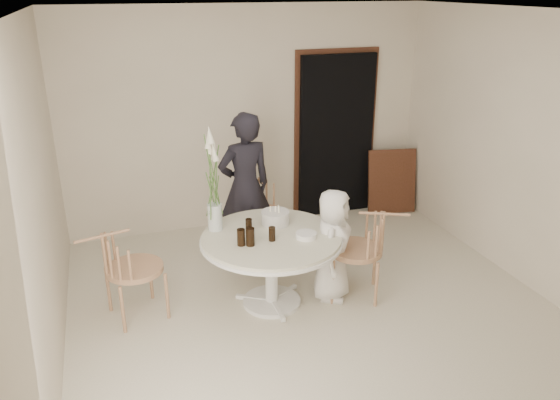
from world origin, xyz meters
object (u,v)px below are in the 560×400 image
object	(u,v)px
chair_right	(369,242)
chair_left	(120,263)
flower_vase	(214,188)
birthday_cake	(275,218)
girl	(245,187)
boy	(333,245)
chair_far	(258,204)
table	(271,246)

from	to	relation	value
chair_right	chair_left	world-z (taller)	chair_right
chair_right	flower_vase	size ratio (longest dim) A/B	0.89
birthday_cake	girl	bearing A→B (deg)	95.77
chair_right	birthday_cake	distance (m)	0.94
girl	boy	world-z (taller)	girl
girl	birthday_cake	bearing A→B (deg)	87.12
chair_right	chair_left	size ratio (longest dim) A/B	1.00
chair_far	birthday_cake	bearing A→B (deg)	-115.97
flower_vase	table	bearing A→B (deg)	-32.90
table	birthday_cake	world-z (taller)	birthday_cake
chair_right	boy	bearing A→B (deg)	-78.34
table	chair_far	distance (m)	1.23
birthday_cake	flower_vase	distance (m)	0.68
chair_far	chair_right	bearing A→B (deg)	-81.50
table	birthday_cake	size ratio (longest dim) A/B	4.91
chair_left	birthday_cake	bearing A→B (deg)	-102.52
boy	flower_vase	xyz separation A→B (m)	(-1.06, 0.36, 0.59)
boy	chair_right	bearing A→B (deg)	-68.51
chair_left	birthday_cake	world-z (taller)	birthday_cake
chair_left	boy	xyz separation A→B (m)	(1.96, -0.24, -0.02)
chair_far	flower_vase	bearing A→B (deg)	-146.81
table	flower_vase	world-z (taller)	flower_vase
chair_far	birthday_cake	xyz separation A→B (m)	(-0.10, -0.97, 0.24)
table	girl	world-z (taller)	girl
table	girl	xyz separation A→B (m)	(0.03, 1.06, 0.22)
chair_far	flower_vase	world-z (taller)	flower_vase
boy	chair_far	bearing A→B (deg)	51.53
chair_far	flower_vase	size ratio (longest dim) A/B	0.85
table	boy	xyz separation A→B (m)	(0.60, -0.06, -0.05)
chair_left	boy	size ratio (longest dim) A/B	0.80
girl	birthday_cake	world-z (taller)	girl
girl	boy	size ratio (longest dim) A/B	1.48
chair_left	table	bearing A→B (deg)	-112.26
chair_left	chair_right	bearing A→B (deg)	-112.72
chair_far	birthday_cake	world-z (taller)	birthday_cake
boy	flower_vase	distance (m)	1.27
chair_left	girl	distance (m)	1.67
girl	boy	distance (m)	1.28
table	boy	bearing A→B (deg)	-5.77
table	boy	world-z (taller)	boy
birthday_cake	chair_left	bearing A→B (deg)	-177.73
flower_vase	chair_far	bearing A→B (deg)	53.00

